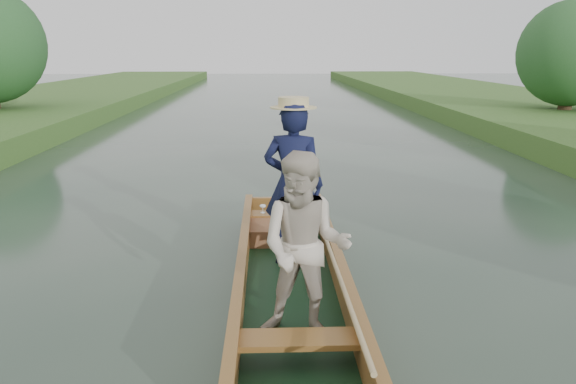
{
  "coord_description": "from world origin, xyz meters",
  "views": [
    {
      "loc": [
        -0.23,
        -5.61,
        2.51
      ],
      "look_at": [
        0.0,
        0.6,
        0.95
      ],
      "focal_mm": 35.0,
      "sensor_mm": 36.0,
      "label": 1
    }
  ],
  "objects": [
    {
      "name": "punt",
      "position": [
        0.03,
        -0.1,
        0.64
      ],
      "size": [
        1.14,
        5.0,
        2.0
      ],
      "color": "black",
      "rests_on": "ground"
    },
    {
      "name": "ground",
      "position": [
        0.0,
        0.0,
        0.0
      ],
      "size": [
        120.0,
        120.0,
        0.0
      ],
      "primitive_type": "plane",
      "color": "#283D30",
      "rests_on": "ground"
    },
    {
      "name": "trees_far",
      "position": [
        -1.24,
        9.39,
        2.45
      ],
      "size": [
        23.05,
        14.24,
        4.63
      ],
      "color": "#47331E",
      "rests_on": "ground"
    }
  ]
}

